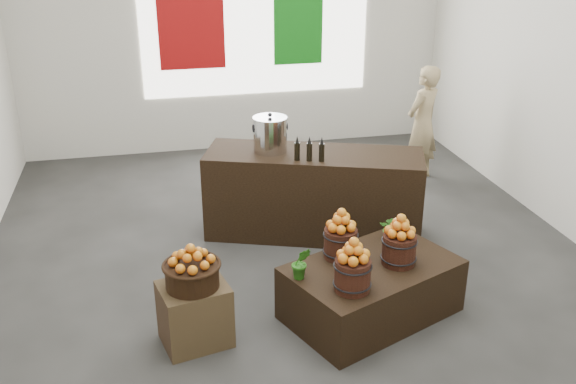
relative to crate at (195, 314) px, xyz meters
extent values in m
plane|color=#3B3B38|center=(1.04, 1.15, -0.26)|extent=(7.00, 7.00, 0.00)
cube|color=silver|center=(1.04, 4.65, 1.74)|extent=(6.00, 0.04, 4.00)
cube|color=white|center=(1.34, 4.63, 1.74)|extent=(3.20, 0.02, 2.40)
cube|color=#9B0B0C|center=(0.44, 4.62, 1.64)|extent=(0.90, 0.04, 1.40)
cube|color=#127315|center=(1.94, 4.62, 1.44)|extent=(0.70, 0.04, 1.00)
cube|color=brown|center=(0.00, 0.00, 0.00)|extent=(0.60, 0.53, 0.52)
cylinder|color=black|center=(0.00, 0.00, 0.35)|extent=(0.42, 0.42, 0.19)
cube|color=black|center=(1.50, 0.07, -0.02)|extent=(1.63, 1.35, 0.49)
cylinder|color=#39190F|center=(1.21, -0.27, 0.36)|extent=(0.28, 0.28, 0.26)
cylinder|color=#39190F|center=(1.71, 0.04, 0.36)|extent=(0.28, 0.28, 0.26)
cylinder|color=#39190F|center=(1.27, 0.25, 0.36)|extent=(0.28, 0.28, 0.26)
imported|color=#225F14|center=(1.81, 0.44, 0.35)|extent=(0.28, 0.26, 0.24)
imported|color=#225F14|center=(0.86, -0.01, 0.37)|extent=(0.17, 0.15, 0.28)
cube|color=black|center=(1.41, 1.67, 0.20)|extent=(2.35, 1.43, 0.92)
cylinder|color=silver|center=(0.98, 1.82, 0.83)|extent=(0.35, 0.35, 0.35)
imported|color=tan|center=(3.15, 2.89, 0.48)|extent=(0.65, 0.59, 1.48)
camera|label=1|loc=(-0.21, -4.34, 2.91)|focal=40.00mm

